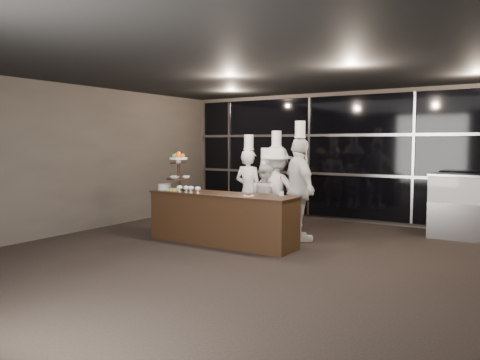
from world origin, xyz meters
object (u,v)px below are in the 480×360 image
Objects in this scene: layer_cake at (165,187)px; chef_b at (266,199)px; buffet_counter at (222,218)px; chef_c at (276,191)px; chef_d at (300,189)px; display_stand at (179,168)px; chef_a at (249,190)px; display_case at (471,204)px.

chef_b is (1.64, 1.08, -0.24)m from layer_cake.
buffet_counter is 1.64× the size of chef_b.
chef_d reaches higher than chef_c.
buffet_counter is 9.47× the size of layer_cake.
chef_d is at bearing 25.30° from display_stand.
display_stand is at bearing -179.99° from buffet_counter.
chef_d reaches higher than chef_a.
buffet_counter is 1.11m from chef_b.
chef_a is (-3.89, -1.68, 0.19)m from display_case.
display_stand reaches higher than layer_cake.
display_stand is at bearing -149.32° from display_case.
display_case is (5.07, 2.88, -0.29)m from layer_cake.
chef_d is (0.60, -0.20, 0.09)m from chef_c.
chef_b is (1.33, 1.03, -0.60)m from display_stand.
chef_b is 0.78× the size of chef_d.
chef_b is at bearing 72.38° from buffet_counter.
layer_cake is 2.60m from chef_d.
chef_c is (0.61, 0.05, 0.02)m from chef_a.
chef_a is 0.49m from chef_b.
display_case is (3.76, 2.83, 0.22)m from buffet_counter.
chef_c is at bearing 34.64° from layer_cake.
buffet_counter is at bearing -83.65° from chef_a.
layer_cake is at bearing -145.36° from chef_c.
chef_a is 0.97× the size of chef_c.
layer_cake is 0.17× the size of chef_b.
display_case reaches higher than layer_cake.
chef_d is at bearing -3.74° from chef_b.
buffet_counter is 1.22m from chef_a.
chef_a reaches higher than chef_b.
buffet_counter is 1.33m from display_stand.
buffet_counter is 1.35m from chef_c.
chef_a is 1.15× the size of chef_b.
buffet_counter is 1.27× the size of chef_d.
chef_d is (1.21, -0.16, 0.10)m from chef_a.
display_stand reaches higher than display_case.
chef_c reaches higher than chef_a.
display_stand is 0.48m from layer_cake.
chef_d is (1.08, 0.98, 0.51)m from buffet_counter.
chef_c is 0.92× the size of chef_d.
display_stand is at bearing -141.25° from chef_c.
buffet_counter is at bearing -137.66° from chef_d.
chef_c is (1.48, 1.19, -0.45)m from display_stand.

